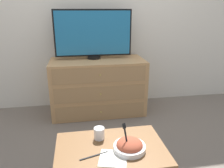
% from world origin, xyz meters
% --- Properties ---
extents(ground_plane, '(12.00, 12.00, 0.00)m').
position_xyz_m(ground_plane, '(0.00, 0.00, 0.00)').
color(ground_plane, '#70665B').
extents(wall_back, '(12.00, 0.05, 2.60)m').
position_xyz_m(wall_back, '(0.00, 0.03, 1.30)').
color(wall_back, silver).
rests_on(wall_back, ground_plane).
extents(dresser, '(1.24, 0.59, 0.74)m').
position_xyz_m(dresser, '(-0.09, -0.32, 0.37)').
color(dresser, tan).
rests_on(dresser, ground_plane).
extents(tv, '(1.01, 0.17, 0.63)m').
position_xyz_m(tv, '(-0.13, -0.23, 1.06)').
color(tv, black).
rests_on(tv, dresser).
extents(coffee_table, '(0.75, 0.50, 0.47)m').
position_xyz_m(coffee_table, '(-0.16, -1.86, 0.38)').
color(coffee_table, brown).
rests_on(coffee_table, ground_plane).
extents(takeout_bowl, '(0.22, 0.22, 0.19)m').
position_xyz_m(takeout_bowl, '(-0.04, -1.91, 0.50)').
color(takeout_bowl, silver).
rests_on(takeout_bowl, coffee_table).
extents(drink_cup, '(0.08, 0.08, 0.09)m').
position_xyz_m(drink_cup, '(-0.23, -1.74, 0.50)').
color(drink_cup, beige).
rests_on(drink_cup, coffee_table).
extents(napkin, '(0.21, 0.21, 0.00)m').
position_xyz_m(napkin, '(-0.17, -1.98, 0.47)').
color(napkin, silver).
rests_on(napkin, coffee_table).
extents(knife, '(0.19, 0.07, 0.01)m').
position_xyz_m(knife, '(-0.28, -1.94, 0.47)').
color(knife, black).
rests_on(knife, coffee_table).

